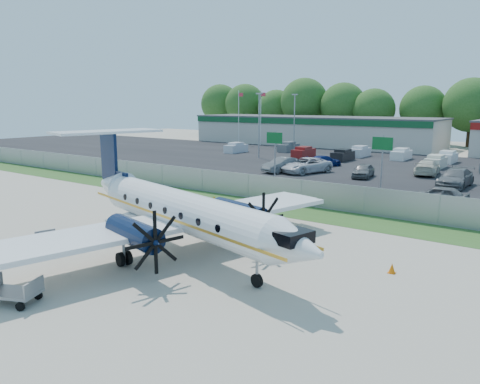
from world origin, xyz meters
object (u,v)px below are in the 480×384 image
Objects in this scene: pushback_tug at (132,224)px; baggage_cart_far at (13,292)px; aircraft at (179,210)px; baggage_cart_near at (51,243)px.

baggage_cart_far is at bearing -67.78° from pushback_tug.
pushback_tug is at bearing 112.22° from baggage_cart_far.
pushback_tug is 10.16m from baggage_cart_far.
pushback_tug reaches higher than baggage_cart_far.
aircraft is at bearing -10.66° from pushback_tug.
pushback_tug is 4.82m from baggage_cart_near.
aircraft is 8.75m from baggage_cart_far.
aircraft is 8.58× the size of baggage_cart_far.
aircraft reaches higher than baggage_cart_near.
aircraft is 9.68× the size of baggage_cart_near.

